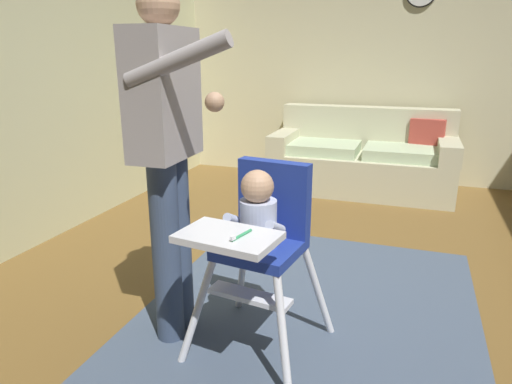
% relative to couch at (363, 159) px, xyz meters
% --- Properties ---
extents(ground, '(6.20, 7.31, 0.10)m').
position_rel_couch_xyz_m(ground, '(0.14, -2.36, -0.38)').
color(ground, brown).
extents(wall_far, '(5.40, 0.06, 2.57)m').
position_rel_couch_xyz_m(wall_far, '(0.14, 0.52, 0.95)').
color(wall_far, beige).
rests_on(wall_far, ground).
extents(wall_left, '(0.06, 6.31, 2.57)m').
position_rel_couch_xyz_m(wall_left, '(-2.20, -2.06, 0.95)').
color(wall_left, beige).
rests_on(wall_left, ground).
extents(area_rug, '(1.82, 2.84, 0.01)m').
position_rel_couch_xyz_m(area_rug, '(0.02, -2.92, -0.33)').
color(area_rug, '#435166').
rests_on(area_rug, ground).
extents(couch, '(1.87, 0.86, 0.86)m').
position_rel_couch_xyz_m(couch, '(0.00, 0.00, 0.00)').
color(couch, beige).
rests_on(couch, ground).
extents(high_chair, '(0.68, 0.78, 0.93)m').
position_rel_couch_xyz_m(high_chair, '(-0.15, -3.00, 0.30)').
color(high_chair, white).
rests_on(high_chair, ground).
extents(adult_standing, '(0.52, 0.49, 1.71)m').
position_rel_couch_xyz_m(adult_standing, '(-0.61, -3.01, 0.64)').
color(adult_standing, '#3B4A65').
rests_on(adult_standing, ground).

